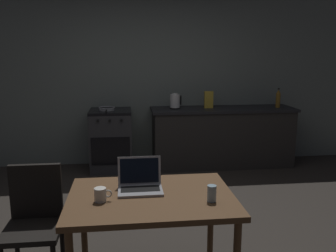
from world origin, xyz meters
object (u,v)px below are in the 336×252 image
at_px(dining_table, 151,205).
at_px(electric_kettle, 175,101).
at_px(bottle, 278,98).
at_px(cereal_box, 209,100).
at_px(drinking_glass, 212,193).
at_px(coffee_mug, 101,195).
at_px(chair, 34,218).
at_px(laptop, 140,184).
at_px(stove_oven, 111,140).
at_px(frying_pan, 107,109).

height_order(dining_table, electric_kettle, electric_kettle).
xyz_separation_m(bottle, cereal_box, (-1.06, 0.07, -0.01)).
xyz_separation_m(electric_kettle, drinking_glass, (-0.16, -3.02, -0.22)).
bearing_deg(coffee_mug, chair, 155.25).
bearing_deg(bottle, laptop, -129.15).
bearing_deg(stove_oven, frying_pan, -151.50).
bearing_deg(drinking_glass, cereal_box, 77.44).
xyz_separation_m(electric_kettle, bottle, (1.57, -0.05, 0.03)).
distance_m(dining_table, chair, 0.88).
relative_size(dining_table, laptop, 3.64).
height_order(bottle, coffee_mug, bottle).
bearing_deg(cereal_box, laptop, -112.47).
bearing_deg(laptop, coffee_mug, -149.63).
bearing_deg(dining_table, chair, 168.82).
xyz_separation_m(stove_oven, bottle, (2.52, -0.05, 0.58)).
bearing_deg(laptop, chair, 173.55).
xyz_separation_m(dining_table, laptop, (-0.07, 0.11, 0.12)).
bearing_deg(stove_oven, coffee_mug, -89.21).
distance_m(stove_oven, coffee_mug, 2.95).
xyz_separation_m(bottle, drinking_glass, (-1.73, -2.97, -0.25)).
bearing_deg(frying_pan, cereal_box, 1.87).
height_order(chair, laptop, laptop).
height_order(frying_pan, drinking_glass, frying_pan).
relative_size(frying_pan, cereal_box, 1.62).
bearing_deg(electric_kettle, stove_oven, -179.85).
relative_size(stove_oven, electric_kettle, 3.87).
height_order(frying_pan, cereal_box, cereal_box).
relative_size(bottle, cereal_box, 1.15).
xyz_separation_m(chair, cereal_box, (1.93, 2.72, 0.50)).
bearing_deg(chair, coffee_mug, -10.22).
bearing_deg(dining_table, stove_oven, 97.69).
xyz_separation_m(stove_oven, dining_table, (0.39, -2.87, 0.21)).
bearing_deg(bottle, drinking_glass, -120.25).
bearing_deg(stove_oven, dining_table, -82.31).
xyz_separation_m(frying_pan, drinking_glass, (0.83, -2.99, -0.14)).
distance_m(stove_oven, laptop, 2.79).
height_order(stove_oven, drinking_glass, stove_oven).
distance_m(chair, frying_pan, 2.73).
bearing_deg(laptop, cereal_box, 65.33).
height_order(chair, electric_kettle, electric_kettle).
relative_size(stove_oven, laptop, 2.79).
xyz_separation_m(dining_table, bottle, (2.13, 2.82, 0.38)).
bearing_deg(chair, electric_kettle, 76.91).
height_order(coffee_mug, drinking_glass, drinking_glass).
height_order(electric_kettle, frying_pan, electric_kettle).
height_order(laptop, frying_pan, laptop).
height_order(stove_oven, dining_table, stove_oven).
relative_size(laptop, electric_kettle, 1.39).
xyz_separation_m(coffee_mug, drinking_glass, (0.74, -0.09, 0.01)).
bearing_deg(drinking_glass, dining_table, 158.91).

